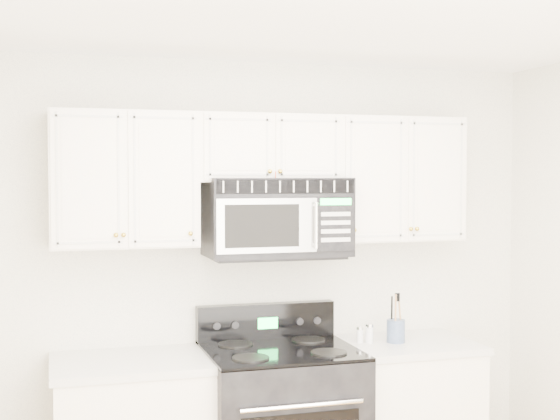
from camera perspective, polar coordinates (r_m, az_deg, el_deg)
name	(u,v)px	position (r m, az deg, el deg)	size (l,w,h in m)	color
room	(374,332)	(3.11, 6.88, -8.86)	(3.51, 3.51, 2.61)	#A47C47
upper_cabinets	(266,173)	(4.55, -1.02, 2.74)	(2.44, 0.37, 0.75)	silver
microwave	(277,217)	(4.53, -0.25, -0.50)	(0.82, 0.46, 0.45)	black
utensil_crock	(396,330)	(4.76, 8.46, -8.70)	(0.11, 0.11, 0.29)	slate
shaker_salt	(369,333)	(4.73, 6.56, -8.95)	(0.05, 0.05, 0.11)	silver
shaker_pepper	(360,335)	(4.73, 5.86, -9.05)	(0.04, 0.04, 0.10)	silver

